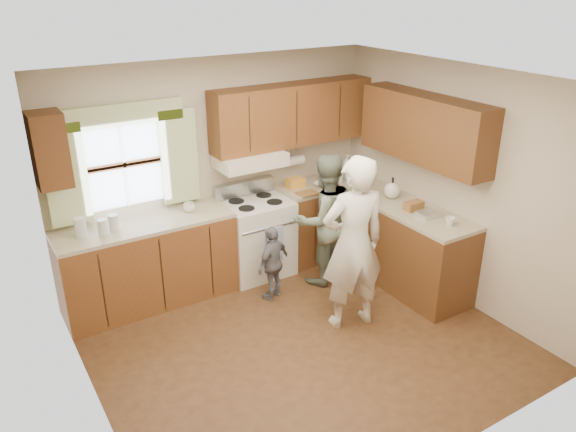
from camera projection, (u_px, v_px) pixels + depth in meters
room at (302, 223)px, 4.98m from camera, size 3.80×3.80×3.80m
kitchen_fixtures at (295, 211)px, 6.28m from camera, size 3.80×2.25×2.15m
stove at (256, 236)px, 6.56m from camera, size 0.76×0.67×1.07m
woman_left at (353, 244)px, 5.40m from camera, size 0.72×0.55×1.79m
woman_right at (324, 220)px, 6.25m from camera, size 0.80×0.65×1.52m
child at (273, 263)px, 6.04m from camera, size 0.54×0.39×0.85m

